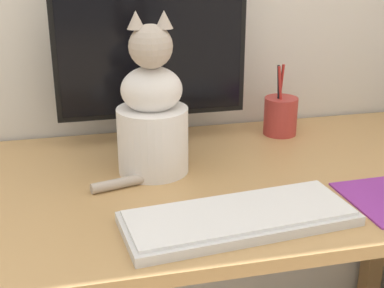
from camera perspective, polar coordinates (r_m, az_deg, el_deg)
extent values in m
cube|color=tan|center=(1.12, -0.66, -4.38)|extent=(1.41, 0.65, 0.02)
cube|color=olive|center=(1.75, 19.10, -8.57)|extent=(0.05, 0.05, 0.68)
cylinder|color=black|center=(1.31, -4.09, 0.35)|extent=(0.17, 0.17, 0.01)
cylinder|color=black|center=(1.30, -4.13, 1.81)|extent=(0.04, 0.04, 0.06)
cube|color=black|center=(1.25, -4.36, 9.89)|extent=(0.45, 0.02, 0.31)
cube|color=black|center=(1.24, -4.28, 9.81)|extent=(0.42, 0.00, 0.29)
cube|color=silver|center=(0.95, 5.04, -7.96)|extent=(0.42, 0.20, 0.02)
cube|color=white|center=(0.94, 5.06, -7.32)|extent=(0.40, 0.18, 0.01)
cylinder|color=white|center=(1.13, -4.18, 0.42)|extent=(0.16, 0.16, 0.14)
ellipsoid|color=white|center=(1.10, -4.33, 5.80)|extent=(0.14, 0.12, 0.10)
sphere|color=#B2A393|center=(1.07, -4.43, 10.33)|extent=(0.10, 0.10, 0.09)
cone|color=#B2A393|center=(1.06, -6.03, 13.04)|extent=(0.04, 0.04, 0.04)
cone|color=#B2A393|center=(1.06, -3.00, 13.14)|extent=(0.04, 0.04, 0.04)
cylinder|color=#B2A393|center=(1.09, -5.85, -3.77)|extent=(0.19, 0.07, 0.02)
cylinder|color=#B23833|center=(1.38, 9.42, 2.97)|extent=(0.08, 0.08, 0.10)
cylinder|color=red|center=(1.35, 9.42, 5.26)|extent=(0.02, 0.02, 0.14)
cylinder|color=red|center=(1.37, 9.40, 5.50)|extent=(0.02, 0.01, 0.14)
cylinder|color=black|center=(1.35, 9.25, 5.36)|extent=(0.01, 0.02, 0.14)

